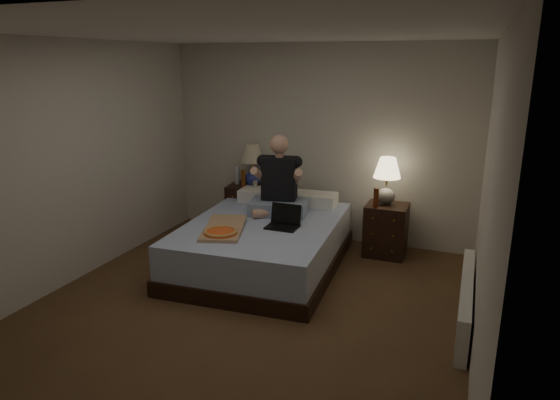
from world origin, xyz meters
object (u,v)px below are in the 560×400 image
at_px(person, 279,175).
at_px(nightstand_left, 249,209).
at_px(water_bottle, 237,175).
at_px(beer_bottle_right, 376,198).
at_px(lamp_left, 253,165).
at_px(soda_can, 255,184).
at_px(lamp_right, 387,181).
at_px(pizza_box, 221,233).
at_px(beer_bottle_left, 243,178).
at_px(nightstand_right, 386,230).
at_px(radiator, 465,300).
at_px(bed, 263,245).
at_px(laptop, 282,217).

bearing_deg(person, nightstand_left, 125.74).
xyz_separation_m(water_bottle, beer_bottle_right, (1.94, -0.29, -0.05)).
relative_size(nightstand_left, lamp_left, 1.19).
height_order(beer_bottle_right, person, person).
height_order(lamp_left, soda_can, lamp_left).
height_order(lamp_left, water_bottle, lamp_left).
height_order(lamp_right, pizza_box, lamp_right).
xyz_separation_m(nightstand_left, beer_bottle_left, (-0.02, -0.12, 0.45)).
distance_m(nightstand_left, person, 1.16).
bearing_deg(person, water_bottle, 131.91).
bearing_deg(nightstand_right, nightstand_left, 175.11).
xyz_separation_m(soda_can, beer_bottle_right, (1.63, -0.19, 0.03)).
distance_m(soda_can, person, 0.82).
bearing_deg(radiator, lamp_left, 151.60).
height_order(water_bottle, beer_bottle_right, water_bottle).
bearing_deg(beer_bottle_right, nightstand_right, 51.61).
bearing_deg(bed, pizza_box, -113.79).
bearing_deg(nightstand_left, bed, -62.04).
xyz_separation_m(laptop, pizza_box, (-0.49, -0.48, -0.08)).
height_order(person, pizza_box, person).
xyz_separation_m(lamp_right, pizza_box, (-1.42, -1.51, -0.34)).
bearing_deg(laptop, beer_bottle_left, 133.21).
relative_size(laptop, radiator, 0.21).
height_order(water_bottle, soda_can, water_bottle).
relative_size(nightstand_left, beer_bottle_right, 2.91).
bearing_deg(lamp_right, soda_can, -179.88).
bearing_deg(bed, beer_bottle_left, 123.12).
bearing_deg(nightstand_right, lamp_right, 124.29).
relative_size(lamp_right, pizza_box, 0.74).
relative_size(nightstand_left, water_bottle, 2.67).
height_order(nightstand_right, beer_bottle_left, beer_bottle_left).
bearing_deg(lamp_right, beer_bottle_left, -179.36).
relative_size(nightstand_right, radiator, 0.39).
distance_m(water_bottle, soda_can, 0.34).
relative_size(lamp_left, laptop, 1.65).
xyz_separation_m(nightstand_left, pizza_box, (0.43, -1.62, 0.24)).
bearing_deg(lamp_right, beer_bottle_right, -113.00).
bearing_deg(nightstand_right, bed, -144.78).
distance_m(water_bottle, beer_bottle_right, 1.96).
bearing_deg(person, beer_bottle_right, 7.49).
xyz_separation_m(water_bottle, beer_bottle_left, (0.15, -0.12, -0.01)).
height_order(water_bottle, radiator, water_bottle).
bearing_deg(bed, beer_bottle_right, 30.14).
bearing_deg(beer_bottle_left, laptop, -47.06).
bearing_deg(person, laptop, -75.28).
bearing_deg(radiator, water_bottle, 153.50).
bearing_deg(beer_bottle_left, nightstand_right, -0.80).
bearing_deg(soda_can, beer_bottle_right, -6.59).
distance_m(bed, water_bottle, 1.42).
distance_m(nightstand_left, nightstand_right, 1.89).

